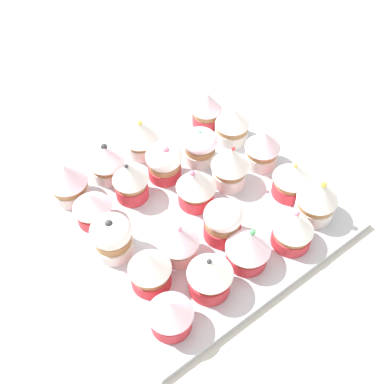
# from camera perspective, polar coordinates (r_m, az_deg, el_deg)

# --- Properties ---
(ground_plane) EXTENTS (1.80, 1.80, 0.03)m
(ground_plane) POSITION_cam_1_polar(r_m,az_deg,el_deg) (0.82, 0.00, -2.51)
(ground_plane) COLOR beige
(baking_tray) EXTENTS (0.40, 0.40, 0.01)m
(baking_tray) POSITION_cam_1_polar(r_m,az_deg,el_deg) (0.80, 0.00, -1.62)
(baking_tray) COLOR silver
(baking_tray) RESTS_ON ground_plane
(cupcake_0) EXTENTS (0.07, 0.07, 0.07)m
(cupcake_0) POSITION_cam_1_polar(r_m,az_deg,el_deg) (0.80, -14.34, 1.29)
(cupcake_0) COLOR white
(cupcake_0) RESTS_ON baking_tray
(cupcake_1) EXTENTS (0.06, 0.06, 0.06)m
(cupcake_1) POSITION_cam_1_polar(r_m,az_deg,el_deg) (0.76, -11.56, -1.70)
(cupcake_1) COLOR #D1333D
(cupcake_1) RESTS_ON baking_tray
(cupcake_2) EXTENTS (0.06, 0.06, 0.08)m
(cupcake_2) POSITION_cam_1_polar(r_m,az_deg,el_deg) (0.72, -9.19, -5.33)
(cupcake_2) COLOR white
(cupcake_2) RESTS_ON baking_tray
(cupcake_3) EXTENTS (0.06, 0.06, 0.07)m
(cupcake_3) POSITION_cam_1_polar(r_m,az_deg,el_deg) (0.69, -4.93, -8.93)
(cupcake_3) COLOR #D1333D
(cupcake_3) RESTS_ON baking_tray
(cupcake_4) EXTENTS (0.06, 0.06, 0.06)m
(cupcake_4) POSITION_cam_1_polar(r_m,az_deg,el_deg) (0.66, -2.51, -14.00)
(cupcake_4) COLOR #D1333D
(cupcake_4) RESTS_ON baking_tray
(cupcake_5) EXTENTS (0.06, 0.06, 0.07)m
(cupcake_5) POSITION_cam_1_polar(r_m,az_deg,el_deg) (0.82, -9.95, 3.51)
(cupcake_5) COLOR white
(cupcake_5) RESTS_ON baking_tray
(cupcake_6) EXTENTS (0.06, 0.06, 0.08)m
(cupcake_6) POSITION_cam_1_polar(r_m,az_deg,el_deg) (0.78, -7.19, 1.45)
(cupcake_6) COLOR #D1333D
(cupcake_6) RESTS_ON baking_tray
(cupcake_7) EXTENTS (0.06, 0.06, 0.07)m
(cupcake_7) POSITION_cam_1_polar(r_m,az_deg,el_deg) (0.71, -1.61, -5.83)
(cupcake_7) COLOR white
(cupcake_7) RESTS_ON baking_tray
(cupcake_8) EXTENTS (0.06, 0.06, 0.07)m
(cupcake_8) POSITION_cam_1_polar(r_m,az_deg,el_deg) (0.68, 2.12, -9.65)
(cupcake_8) COLOR #D1333D
(cupcake_8) RESTS_ON baking_tray
(cupcake_9) EXTENTS (0.06, 0.06, 0.08)m
(cupcake_9) POSITION_cam_1_polar(r_m,az_deg,el_deg) (0.85, -5.97, 6.50)
(cupcake_9) COLOR white
(cupcake_9) RESTS_ON baking_tray
(cupcake_10) EXTENTS (0.06, 0.06, 0.07)m
(cupcake_10) POSITION_cam_1_polar(r_m,az_deg,el_deg) (0.81, -3.12, 3.70)
(cupcake_10) COLOR #D1333D
(cupcake_10) RESTS_ON baking_tray
(cupcake_11) EXTENTS (0.06, 0.06, 0.08)m
(cupcake_11) POSITION_cam_1_polar(r_m,az_deg,el_deg) (0.77, 0.27, 1.00)
(cupcake_11) COLOR #D1333D
(cupcake_11) RESTS_ON baking_tray
(cupcake_12) EXTENTS (0.06, 0.06, 0.07)m
(cupcake_12) POSITION_cam_1_polar(r_m,az_deg,el_deg) (0.73, 3.69, -3.36)
(cupcake_12) COLOR #D1333D
(cupcake_12) RESTS_ON baking_tray
(cupcake_13) EXTENTS (0.07, 0.07, 0.07)m
(cupcake_13) POSITION_cam_1_polar(r_m,az_deg,el_deg) (0.71, 6.74, -6.38)
(cupcake_13) COLOR #D1333D
(cupcake_13) RESTS_ON baking_tray
(cupcake_14) EXTENTS (0.06, 0.06, 0.06)m
(cupcake_14) POSITION_cam_1_polar(r_m,az_deg,el_deg) (0.83, 0.94, 5.38)
(cupcake_14) COLOR white
(cupcake_14) RESTS_ON baking_tray
(cupcake_15) EXTENTS (0.06, 0.06, 0.08)m
(cupcake_15) POSITION_cam_1_polar(r_m,az_deg,el_deg) (0.80, 4.23, 3.34)
(cupcake_15) COLOR white
(cupcake_15) RESTS_ON baking_tray
(cupcake_16) EXTENTS (0.06, 0.06, 0.07)m
(cupcake_16) POSITION_cam_1_polar(r_m,az_deg,el_deg) (0.74, 11.74, -4.30)
(cupcake_16) COLOR #D1333D
(cupcake_16) RESTS_ON baking_tray
(cupcake_17) EXTENTS (0.06, 0.06, 0.07)m
(cupcake_17) POSITION_cam_1_polar(r_m,az_deg,el_deg) (0.90, 1.73, 9.72)
(cupcake_17) COLOR #D1333D
(cupcake_17) RESTS_ON baking_tray
(cupcake_18) EXTENTS (0.06, 0.06, 0.07)m
(cupcake_18) POSITION_cam_1_polar(r_m,az_deg,el_deg) (0.87, 4.72, 7.91)
(cupcake_18) COLOR white
(cupcake_18) RESTS_ON baking_tray
(cupcake_19) EXTENTS (0.06, 0.06, 0.07)m
(cupcake_19) POSITION_cam_1_polar(r_m,az_deg,el_deg) (0.83, 8.22, 5.18)
(cupcake_19) COLOR white
(cupcake_19) RESTS_ON baking_tray
(cupcake_20) EXTENTS (0.06, 0.06, 0.07)m
(cupcake_20) POSITION_cam_1_polar(r_m,az_deg,el_deg) (0.80, 11.56, 1.60)
(cupcake_20) COLOR #D1333D
(cupcake_20) RESTS_ON baking_tray
(cupcake_21) EXTENTS (0.06, 0.06, 0.08)m
(cupcake_21) POSITION_cam_1_polar(r_m,az_deg,el_deg) (0.77, 14.42, -0.75)
(cupcake_21) COLOR white
(cupcake_21) RESTS_ON baking_tray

